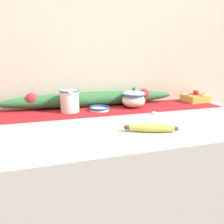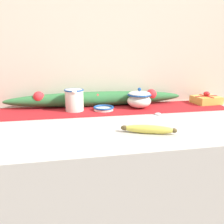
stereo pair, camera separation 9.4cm
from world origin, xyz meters
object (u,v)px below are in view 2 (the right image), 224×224
object	(u,v)px
sugar_bowl	(139,99)
banana	(148,129)
gift_box	(206,100)
cream_pitcher	(74,99)
small_dish	(104,108)
spoon	(156,114)

from	to	relation	value
sugar_bowl	banana	xyz separation A→B (m)	(-0.09, -0.40, -0.04)
sugar_bowl	banana	world-z (taller)	sugar_bowl
banana	gift_box	bearing A→B (deg)	39.33
cream_pitcher	sugar_bowl	bearing A→B (deg)	-0.26
banana	gift_box	world-z (taller)	gift_box
cream_pitcher	banana	distance (m)	0.48
small_dish	gift_box	size ratio (longest dim) A/B	0.70
sugar_bowl	small_dish	size ratio (longest dim) A/B	1.22
sugar_bowl	spoon	bearing A→B (deg)	-76.75
banana	gift_box	distance (m)	0.68
cream_pitcher	sugar_bowl	xyz separation A→B (m)	(0.35, -0.00, -0.01)
cream_pitcher	banana	xyz separation A→B (m)	(0.27, -0.40, -0.05)
spoon	gift_box	size ratio (longest dim) A/B	1.09
banana	gift_box	xyz separation A→B (m)	(0.53, 0.43, 0.01)
gift_box	banana	bearing A→B (deg)	-140.67
small_dish	spoon	xyz separation A→B (m)	(0.24, -0.14, -0.01)
banana	sugar_bowl	bearing A→B (deg)	77.31
cream_pitcher	small_dish	size ratio (longest dim) A/B	1.10
small_dish	spoon	distance (m)	0.28
small_dish	spoon	size ratio (longest dim) A/B	0.64
cream_pitcher	banana	bearing A→B (deg)	-56.38
cream_pitcher	sugar_bowl	size ratio (longest dim) A/B	0.90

